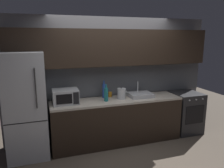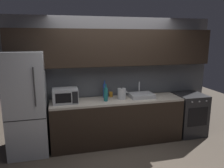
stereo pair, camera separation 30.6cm
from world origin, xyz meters
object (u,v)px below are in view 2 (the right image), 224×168
(kettle, at_px, (122,94))
(mug_amber, at_px, (111,94))
(oven_range, at_px, (189,114))
(wine_bottle_blue, at_px, (105,90))
(microwave, at_px, (65,96))
(wine_bottle_teal, at_px, (106,94))
(refrigerator, at_px, (27,104))

(kettle, distance_m, mug_amber, 0.28)
(oven_range, relative_size, wine_bottle_blue, 2.55)
(oven_range, xyz_separation_m, kettle, (-1.55, 0.01, 0.56))
(oven_range, xyz_separation_m, mug_amber, (-1.71, 0.22, 0.50))
(microwave, height_order, kettle, microwave)
(wine_bottle_teal, xyz_separation_m, mug_amber, (0.17, 0.27, -0.08))
(wine_bottle_blue, height_order, mug_amber, wine_bottle_blue)
(refrigerator, relative_size, mug_amber, 18.19)
(refrigerator, distance_m, kettle, 1.77)
(wine_bottle_teal, xyz_separation_m, wine_bottle_blue, (0.03, 0.25, 0.01))
(refrigerator, xyz_separation_m, oven_range, (3.31, -0.00, -0.48))
(oven_range, relative_size, wine_bottle_teal, 2.77)
(microwave, xyz_separation_m, wine_bottle_teal, (0.75, -0.07, -0.00))
(microwave, height_order, wine_bottle_teal, wine_bottle_teal)
(refrigerator, relative_size, oven_range, 2.07)
(refrigerator, xyz_separation_m, mug_amber, (1.60, 0.22, 0.02))
(mug_amber, bearing_deg, oven_range, -7.35)
(refrigerator, distance_m, oven_range, 3.35)
(kettle, distance_m, wine_bottle_blue, 0.36)
(refrigerator, xyz_separation_m, wine_bottle_teal, (1.43, -0.05, 0.10))
(refrigerator, bearing_deg, microwave, 1.55)
(microwave, distance_m, wine_bottle_blue, 0.80)
(refrigerator, distance_m, mug_amber, 1.61)
(kettle, relative_size, wine_bottle_teal, 0.73)
(wine_bottle_teal, distance_m, mug_amber, 0.33)
(microwave, bearing_deg, kettle, -0.64)
(oven_range, xyz_separation_m, wine_bottle_blue, (-1.85, 0.20, 0.60))
(oven_range, relative_size, kettle, 3.82)
(wine_bottle_teal, height_order, mug_amber, wine_bottle_teal)
(kettle, distance_m, wine_bottle_teal, 0.34)
(kettle, xyz_separation_m, wine_bottle_blue, (-0.30, 0.19, 0.04))
(wine_bottle_blue, relative_size, mug_amber, 3.44)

